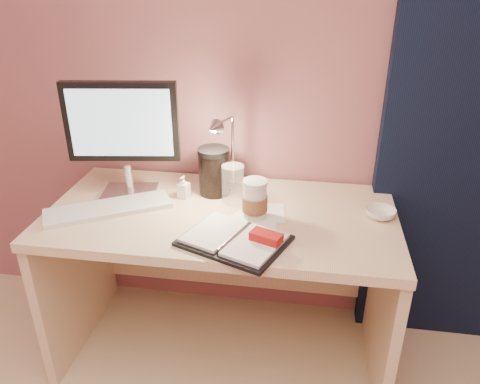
# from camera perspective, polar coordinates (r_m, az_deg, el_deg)

# --- Properties ---
(room) EXTENTS (3.50, 3.50, 3.50)m
(room) POSITION_cam_1_polar(r_m,az_deg,el_deg) (2.09, 26.31, 9.78)
(room) COLOR #C6B28E
(room) RESTS_ON ground
(desk) EXTENTS (1.40, 0.70, 0.73)m
(desk) POSITION_cam_1_polar(r_m,az_deg,el_deg) (2.06, -1.85, -6.97)
(desk) COLOR beige
(desk) RESTS_ON ground
(monitor) EXTENTS (0.46, 0.19, 0.49)m
(monitor) POSITION_cam_1_polar(r_m,az_deg,el_deg) (1.97, -14.11, 7.43)
(monitor) COLOR silver
(monitor) RESTS_ON desk
(keyboard) EXTENTS (0.50, 0.38, 0.02)m
(keyboard) POSITION_cam_1_polar(r_m,az_deg,el_deg) (1.96, -15.74, -1.94)
(keyboard) COLOR white
(keyboard) RESTS_ON desk
(planner) EXTENTS (0.43, 0.38, 0.06)m
(planner) POSITION_cam_1_polar(r_m,az_deg,el_deg) (1.68, -0.40, -5.79)
(planner) COLOR black
(planner) RESTS_ON desk
(paper_a) EXTENTS (0.16, 0.16, 0.00)m
(paper_a) POSITION_cam_1_polar(r_m,az_deg,el_deg) (1.82, 2.02, -3.51)
(paper_a) COLOR white
(paper_a) RESTS_ON desk
(paper_b) EXTENTS (0.17, 0.17, 0.00)m
(paper_b) POSITION_cam_1_polar(r_m,az_deg,el_deg) (1.88, 3.05, -2.52)
(paper_b) COLOR white
(paper_b) RESTS_ON desk
(paper_c) EXTENTS (0.20, 0.20, 0.00)m
(paper_c) POSITION_cam_1_polar(r_m,az_deg,el_deg) (1.82, 0.97, -3.42)
(paper_c) COLOR white
(paper_c) RESTS_ON desk
(coffee_cup) EXTENTS (0.10, 0.10, 0.16)m
(coffee_cup) POSITION_cam_1_polar(r_m,az_deg,el_deg) (1.81, 1.83, -1.04)
(coffee_cup) COLOR silver
(coffee_cup) RESTS_ON desk
(clear_cup) EXTENTS (0.09, 0.09, 0.16)m
(clear_cup) POSITION_cam_1_polar(r_m,az_deg,el_deg) (1.93, -0.87, 1.00)
(clear_cup) COLOR white
(clear_cup) RESTS_ON desk
(bowl) EXTENTS (0.15, 0.15, 0.04)m
(bowl) POSITION_cam_1_polar(r_m,az_deg,el_deg) (1.91, 16.75, -2.50)
(bowl) COLOR silver
(bowl) RESTS_ON desk
(lotion_bottle) EXTENTS (0.05, 0.05, 0.10)m
(lotion_bottle) POSITION_cam_1_polar(r_m,az_deg,el_deg) (1.99, -6.89, 0.62)
(lotion_bottle) COLOR silver
(lotion_bottle) RESTS_ON desk
(dark_jar) EXTENTS (0.13, 0.13, 0.18)m
(dark_jar) POSITION_cam_1_polar(r_m,az_deg,el_deg) (2.00, -3.19, 2.25)
(dark_jar) COLOR black
(dark_jar) RESTS_ON desk
(product_box) EXTENTS (0.10, 0.08, 0.14)m
(product_box) POSITION_cam_1_polar(r_m,az_deg,el_deg) (2.02, -2.91, 1.84)
(product_box) COLOR silver
(product_box) RESTS_ON desk
(desk_lamp) EXTENTS (0.13, 0.21, 0.35)m
(desk_lamp) POSITION_cam_1_polar(r_m,az_deg,el_deg) (1.91, -0.40, 5.28)
(desk_lamp) COLOR silver
(desk_lamp) RESTS_ON desk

